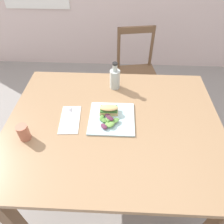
{
  "coord_description": "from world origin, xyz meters",
  "views": [
    {
      "loc": [
        0.08,
        -0.84,
        1.66
      ],
      "look_at": [
        0.04,
        0.09,
        0.76
      ],
      "focal_mm": 33.46,
      "sensor_mm": 36.0,
      "label": 1
    }
  ],
  "objects": [
    {
      "name": "dining_table",
      "position": [
        0.05,
        0.02,
        0.63
      ],
      "size": [
        1.3,
        1.03,
        0.74
      ],
      "color": "#997551",
      "rests_on": "ground"
    },
    {
      "name": "fork_on_napkin",
      "position": [
        -0.22,
        0.05,
        0.75
      ],
      "size": [
        0.05,
        0.19,
        0.0
      ],
      "color": "silver",
      "rests_on": "napkin_folded"
    },
    {
      "name": "plate_lunch",
      "position": [
        0.04,
        0.05,
        0.74
      ],
      "size": [
        0.27,
        0.27,
        0.01
      ],
      "primitive_type": "cube",
      "color": "silver",
      "rests_on": "dining_table"
    },
    {
      "name": "napkin_folded",
      "position": [
        -0.21,
        0.03,
        0.74
      ],
      "size": [
        0.13,
        0.24,
        0.0
      ],
      "primitive_type": "cube",
      "rotation": [
        0.0,
        0.0,
        0.07
      ],
      "color": "silver",
      "rests_on": "dining_table"
    },
    {
      "name": "chair_wooden_far",
      "position": [
        0.25,
        1.0,
        0.45
      ],
      "size": [
        0.46,
        0.46,
        0.87
      ],
      "color": "brown",
      "rests_on": "ground"
    },
    {
      "name": "salad_mixed_greens",
      "position": [
        0.02,
        0.01,
        0.77
      ],
      "size": [
        0.13,
        0.15,
        0.03
      ],
      "color": "#518438",
      "rests_on": "plate_lunch"
    },
    {
      "name": "sandwich_half_front",
      "position": [
        0.02,
        0.09,
        0.78
      ],
      "size": [
        0.11,
        0.07,
        0.06
      ],
      "color": "#DBB270",
      "rests_on": "plate_lunch"
    },
    {
      "name": "cup_extra_side",
      "position": [
        -0.43,
        -0.12,
        0.79
      ],
      "size": [
        0.06,
        0.06,
        0.1
      ],
      "primitive_type": "cylinder",
      "color": "#B2664C",
      "rests_on": "dining_table"
    },
    {
      "name": "ground_plane",
      "position": [
        0.0,
        0.0,
        0.0
      ],
      "size": [
        9.45,
        9.45,
        0.0
      ],
      "primitive_type": "plane",
      "color": "gray"
    },
    {
      "name": "bottle_cold_brew",
      "position": [
        0.05,
        0.37,
        0.81
      ],
      "size": [
        0.07,
        0.07,
        0.2
      ],
      "color": "black",
      "rests_on": "dining_table"
    }
  ]
}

